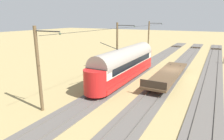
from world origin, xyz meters
TOP-DOWN VIEW (x-y plane):
  - ground_plane at (0.00, 0.00)m, footprint 220.00×220.00m
  - track_streetcar_siding at (-5.09, -0.31)m, footprint 2.80×80.00m
  - track_adjacent_siding at (0.00, -0.31)m, footprint 2.80×80.00m
  - track_third_siding at (5.09, -0.31)m, footprint 2.80×80.00m
  - vintage_streetcar at (5.09, 4.68)m, footprint 2.65×16.69m
  - flatcar_adjacent at (0.00, 2.34)m, footprint 2.80×13.91m
  - catenary_pole_foreground at (7.66, -12.89)m, footprint 2.87×0.28m
  - catenary_pole_mid_near at (7.66, 1.79)m, footprint 2.87×0.28m
  - catenary_pole_mid_far at (7.66, 16.46)m, footprint 2.87×0.28m
  - overhead_wire_run at (5.15, 1.08)m, footprint 2.66×33.35m
  - switch_stand at (-6.57, -12.13)m, footprint 0.50×0.30m

SIDE VIEW (x-z plane):
  - ground_plane at x=0.00m, z-range 0.00..0.00m
  - track_streetcar_siding at x=-5.09m, z-range -0.04..0.14m
  - track_adjacent_siding at x=0.00m, z-range -0.04..0.14m
  - track_third_siding at x=5.09m, z-range -0.04..0.14m
  - switch_stand at x=-6.57m, z-range 0.08..1.32m
  - flatcar_adjacent at x=0.00m, z-range 0.06..1.66m
  - vintage_streetcar at x=5.09m, z-range -0.45..4.96m
  - catenary_pole_foreground at x=7.66m, z-range 0.16..7.52m
  - catenary_pole_mid_near at x=7.66m, z-range 0.16..7.52m
  - catenary_pole_mid_far at x=7.66m, z-range 0.16..7.52m
  - overhead_wire_run at x=5.15m, z-range 6.72..6.90m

